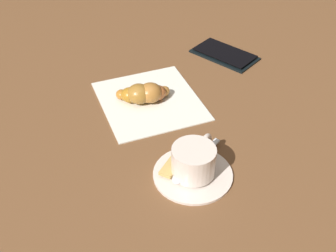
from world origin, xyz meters
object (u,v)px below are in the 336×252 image
at_px(espresso_cup, 194,160).
at_px(croissant, 144,94).
at_px(napkin, 148,101).
at_px(saucer, 193,173).
at_px(sugar_packet, 174,162).
at_px(teaspoon, 189,168).
at_px(cell_phone, 225,54).

height_order(espresso_cup, croissant, espresso_cup).
height_order(napkin, croissant, croissant).
distance_m(saucer, croissant, 0.21).
relative_size(espresso_cup, napkin, 0.41).
height_order(saucer, sugar_packet, sugar_packet).
bearing_deg(saucer, napkin, -177.00).
height_order(teaspoon, cell_phone, teaspoon).
relative_size(saucer, espresso_cup, 1.53).
bearing_deg(napkin, teaspoon, 2.08).
bearing_deg(espresso_cup, saucer, -60.23).
relative_size(saucer, sugar_packet, 1.84).
distance_m(espresso_cup, napkin, 0.21).
bearing_deg(saucer, sugar_packet, -140.27).
relative_size(napkin, croissant, 1.78).
relative_size(teaspoon, cell_phone, 0.70).
bearing_deg(saucer, espresso_cup, 119.77).
bearing_deg(espresso_cup, napkin, -176.63).
bearing_deg(napkin, cell_phone, 117.72).
height_order(espresso_cup, cell_phone, espresso_cup).
xyz_separation_m(sugar_packet, croissant, (-0.18, 0.00, 0.01)).
xyz_separation_m(croissant, cell_phone, (-0.11, 0.21, -0.02)).
bearing_deg(croissant, sugar_packet, -0.94).
relative_size(teaspoon, croissant, 1.00).
relative_size(sugar_packet, cell_phone, 0.43).
bearing_deg(saucer, cell_phone, 148.08).
relative_size(saucer, napkin, 0.63).
distance_m(teaspoon, napkin, 0.20).
bearing_deg(teaspoon, espresso_cup, 42.38).
bearing_deg(teaspoon, cell_phone, 147.11).
height_order(saucer, croissant, croissant).
bearing_deg(napkin, sugar_packet, -3.25).
bearing_deg(cell_phone, teaspoon, -32.89).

